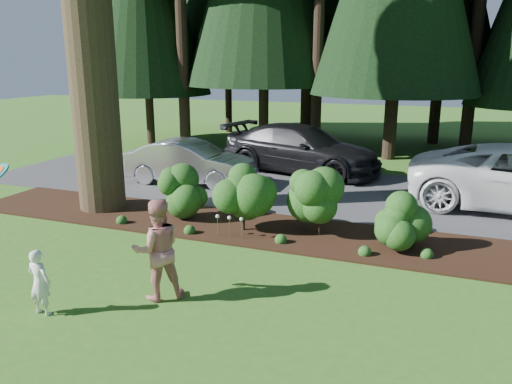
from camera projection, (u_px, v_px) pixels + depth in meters
ground at (192, 283)px, 9.31m from camera, size 80.00×80.00×0.00m
mulch_bed at (255, 228)px, 12.24m from camera, size 16.00×2.50×0.05m
driveway at (302, 188)px, 16.08m from camera, size 22.00×6.00×0.03m
shrub_row at (284, 202)px, 11.67m from camera, size 6.53×1.60×1.61m
lily_cluster at (229, 219)px, 11.45m from camera, size 0.69×0.09×0.57m
car_silver_wagon at (190, 162)px, 16.52m from camera, size 4.38×1.64×1.43m
car_dark_suv at (301, 149)px, 18.17m from camera, size 6.29×3.61×1.72m
child at (40, 282)px, 8.03m from camera, size 0.41×0.27×1.12m
adult at (158, 250)px, 8.51m from camera, size 1.10×1.08×1.78m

